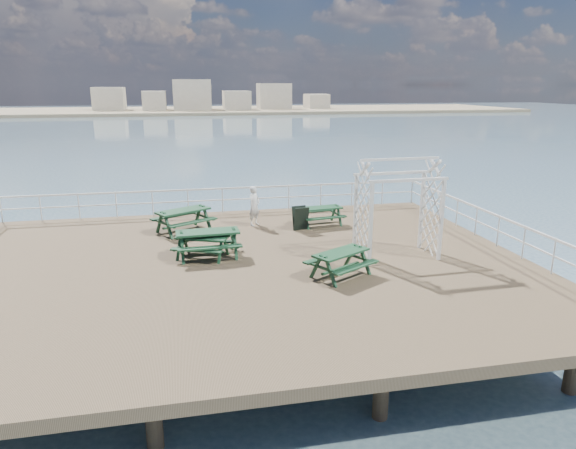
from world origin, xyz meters
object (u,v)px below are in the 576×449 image
Objects in this scene: picnic_table_a at (183,216)px; picnic_table_e at (341,258)px; picnic_table_c at (320,212)px; trellis_arbor at (398,214)px; person at (254,206)px; picnic_table_d at (202,242)px; picnic_table_b at (208,238)px.

picnic_table_e is at bearing -82.09° from picnic_table_a.
picnic_table_e is at bearing -107.11° from picnic_table_c.
picnic_table_e is 2.80m from trellis_arbor.
trellis_arbor is at bearing -93.64° from person.
person is (2.75, 0.36, 0.16)m from picnic_table_a.
trellis_arbor is (1.37, -4.24, 0.90)m from picnic_table_c.
trellis_arbor is (6.69, -4.34, 0.80)m from picnic_table_a.
picnic_table_c is 4.55m from trellis_arbor.
picnic_table_b is at bearing 47.02° from picnic_table_d.
person is (2.01, 3.49, 0.16)m from picnic_table_b.
person is at bearing -22.39° from picnic_table_a.
picnic_table_c is at bearing 56.37° from picnic_table_d.
trellis_arbor is at bearing 0.94° from picnic_table_e.
picnic_table_b is 0.64× the size of trellis_arbor.
picnic_table_c is 5.69m from picnic_table_d.
picnic_table_c is at bearing 106.10° from trellis_arbor.
picnic_table_d is at bearing -158.39° from picnic_table_b.
picnic_table_e reaches higher than picnic_table_c.
trellis_arbor is 2.04× the size of person.
picnic_table_a is 7.21m from picnic_table_e.
picnic_table_a is 3.26m from picnic_table_d.
picnic_table_a is 1.23× the size of picnic_table_b.
picnic_table_b is at bearing 115.03° from picnic_table_e.
picnic_table_d is (-0.19, -0.08, -0.11)m from picnic_table_b.
picnic_table_e is (3.85, -2.49, 0.03)m from picnic_table_d.
trellis_arbor reaches higher than picnic_table_e.
trellis_arbor reaches higher than picnic_table_b.
picnic_table_b is at bearing 166.63° from trellis_arbor.
picnic_table_e is at bearing -118.35° from person.
picnic_table_a is 1.23× the size of picnic_table_d.
picnic_table_b is at bearing -106.43° from picnic_table_a.
picnic_table_b is at bearing -163.58° from person.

